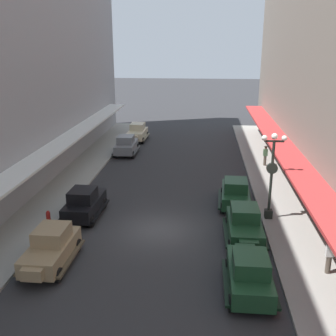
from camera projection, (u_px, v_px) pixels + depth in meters
The scene contains 14 objects.
ground_plane at pixel (158, 230), 22.76m from camera, with size 200.00×200.00×0.00m, color #2D2D30.
sidewalk_left at pixel (31, 223), 23.40m from camera, with size 3.00×60.00×0.15m, color #99968E.
sidewalk_right at pixel (293, 234), 22.08m from camera, with size 3.00×60.00×0.15m, color #99968E.
parked_car_0 at pixel (235, 192), 25.83m from camera, with size 2.28×4.31×1.84m.
parked_car_1 at pixel (245, 224), 21.31m from camera, with size 2.16×4.27×1.84m.
parked_car_2 at pixel (84, 202), 24.18m from camera, with size 2.21×4.28×1.84m.
parked_car_3 at pixel (51, 247), 18.92m from camera, with size 2.17×4.27×1.84m.
parked_car_4 at pixel (249, 272), 16.82m from camera, with size 2.14×4.26×1.84m.
parked_car_5 at pixel (126, 145), 37.80m from camera, with size 2.18×4.28×1.84m.
parked_car_6 at pixel (137, 132), 43.18m from camera, with size 2.22×4.29×1.84m.
lamp_post_with_clock at pixel (272, 173), 23.13m from camera, with size 1.42×0.44×5.16m.
fire_hydrant at pixel (48, 217), 23.02m from camera, with size 0.24×0.24×0.82m.
pedestrian_0 at pixel (265, 156), 33.92m from camera, with size 0.36×0.28×1.67m.
pedestrian_1 at pixel (329, 256), 17.98m from camera, with size 0.36×0.28×1.67m.
Camera 1 is at (2.47, -20.52, 10.17)m, focal length 42.85 mm.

